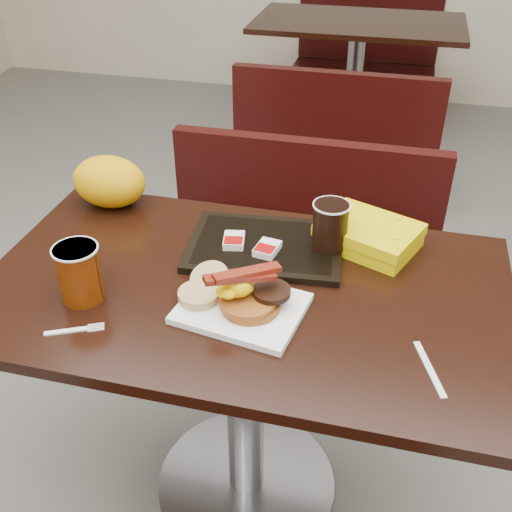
% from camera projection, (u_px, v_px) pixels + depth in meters
% --- Properties ---
extents(floor, '(6.00, 7.00, 0.01)m').
position_uv_depth(floor, '(247.00, 485.00, 1.79)').
color(floor, slate).
rests_on(floor, ground).
extents(table_near, '(1.20, 0.70, 0.75)m').
position_uv_depth(table_near, '(245.00, 399.00, 1.58)').
color(table_near, black).
rests_on(table_near, floor).
extents(bench_near_n, '(1.00, 0.46, 0.72)m').
position_uv_depth(bench_near_n, '(295.00, 257.00, 2.15)').
color(bench_near_n, black).
rests_on(bench_near_n, floor).
extents(table_far, '(1.20, 0.70, 0.75)m').
position_uv_depth(table_far, '(353.00, 85.00, 3.67)').
color(table_far, black).
rests_on(table_far, floor).
extents(bench_far_s, '(1.00, 0.46, 0.72)m').
position_uv_depth(bench_far_s, '(338.00, 130.00, 3.11)').
color(bench_far_s, black).
rests_on(bench_far_s, floor).
extents(bench_far_n, '(1.00, 0.46, 0.72)m').
position_uv_depth(bench_far_n, '(364.00, 55.00, 4.24)').
color(bench_far_n, black).
rests_on(bench_far_n, floor).
extents(platter, '(0.29, 0.24, 0.02)m').
position_uv_depth(platter, '(242.00, 308.00, 1.29)').
color(platter, white).
rests_on(platter, table_near).
extents(pancake_stack, '(0.15, 0.15, 0.03)m').
position_uv_depth(pancake_stack, '(251.00, 303.00, 1.27)').
color(pancake_stack, brown).
rests_on(pancake_stack, platter).
extents(sausage_patty, '(0.10, 0.10, 0.01)m').
position_uv_depth(sausage_patty, '(272.00, 291.00, 1.27)').
color(sausage_patty, black).
rests_on(sausage_patty, pancake_stack).
extents(scrambled_eggs, '(0.10, 0.09, 0.05)m').
position_uv_depth(scrambled_eggs, '(240.00, 288.00, 1.25)').
color(scrambled_eggs, yellow).
rests_on(scrambled_eggs, pancake_stack).
extents(bacon_strips, '(0.17, 0.14, 0.01)m').
position_uv_depth(bacon_strips, '(240.00, 276.00, 1.24)').
color(bacon_strips, '#3F0404').
rests_on(bacon_strips, scrambled_eggs).
extents(muffin_bottom, '(0.11, 0.11, 0.02)m').
position_uv_depth(muffin_bottom, '(199.00, 295.00, 1.30)').
color(muffin_bottom, tan).
rests_on(muffin_bottom, platter).
extents(muffin_top, '(0.11, 0.11, 0.05)m').
position_uv_depth(muffin_top, '(210.00, 279.00, 1.33)').
color(muffin_top, tan).
rests_on(muffin_top, platter).
extents(coffee_cup_near, '(0.10, 0.10, 0.13)m').
position_uv_depth(coffee_cup_near, '(79.00, 273.00, 1.30)').
color(coffee_cup_near, '#843204').
rests_on(coffee_cup_near, table_near).
extents(fork, '(0.12, 0.07, 0.00)m').
position_uv_depth(fork, '(66.00, 331.00, 1.24)').
color(fork, white).
rests_on(fork, table_near).
extents(knife, '(0.06, 0.14, 0.00)m').
position_uv_depth(knife, '(430.00, 369.00, 1.15)').
color(knife, white).
rests_on(knife, table_near).
extents(condiment_ketchup, '(0.05, 0.04, 0.01)m').
position_uv_depth(condiment_ketchup, '(206.00, 259.00, 1.45)').
color(condiment_ketchup, '#8C0504').
rests_on(condiment_ketchup, table_near).
extents(tray, '(0.40, 0.30, 0.02)m').
position_uv_depth(tray, '(265.00, 246.00, 1.49)').
color(tray, black).
rests_on(tray, table_near).
extents(hashbrown_sleeve_left, '(0.06, 0.08, 0.02)m').
position_uv_depth(hashbrown_sleeve_left, '(234.00, 240.00, 1.48)').
color(hashbrown_sleeve_left, silver).
rests_on(hashbrown_sleeve_left, tray).
extents(hashbrown_sleeve_right, '(0.06, 0.08, 0.02)m').
position_uv_depth(hashbrown_sleeve_right, '(267.00, 249.00, 1.45)').
color(hashbrown_sleeve_right, silver).
rests_on(hashbrown_sleeve_right, tray).
extents(coffee_cup_far, '(0.10, 0.10, 0.12)m').
position_uv_depth(coffee_cup_far, '(330.00, 225.00, 1.44)').
color(coffee_cup_far, black).
rests_on(coffee_cup_far, tray).
extents(clamshell, '(0.28, 0.25, 0.06)m').
position_uv_depth(clamshell, '(369.00, 235.00, 1.49)').
color(clamshell, '#D8BD03').
rests_on(clamshell, table_near).
extents(paper_bag, '(0.23, 0.18, 0.14)m').
position_uv_depth(paper_bag, '(109.00, 182.00, 1.64)').
color(paper_bag, orange).
rests_on(paper_bag, table_near).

